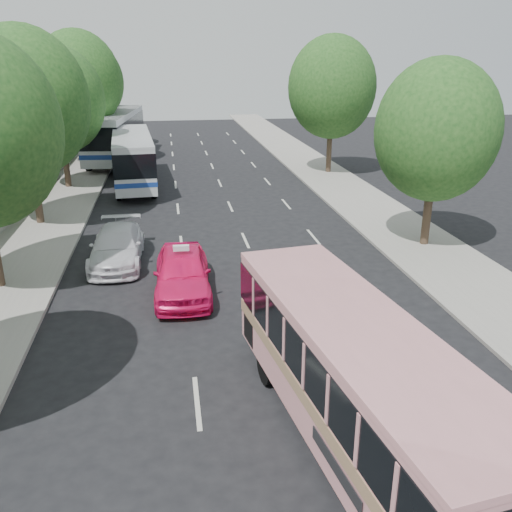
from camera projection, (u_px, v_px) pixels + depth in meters
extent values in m
plane|color=black|center=(260.00, 354.00, 15.27)|extent=(120.00, 120.00, 0.00)
cube|color=#9E998E|center=(65.00, 195.00, 32.49)|extent=(4.00, 90.00, 0.15)
cube|color=#9E998E|center=(338.00, 185.00, 35.04)|extent=(4.00, 90.00, 0.12)
cube|color=#9E998E|center=(32.00, 182.00, 31.93)|extent=(0.30, 90.00, 1.50)
cylinder|color=#38281E|center=(36.00, 188.00, 26.27)|extent=(0.36, 0.36, 3.80)
ellipsoid|color=#1A4719|center=(24.00, 102.00, 24.88)|extent=(6.00, 6.00, 6.90)
sphere|color=#1A4719|center=(27.00, 75.00, 24.25)|extent=(3.90, 3.90, 3.90)
cylinder|color=#38281E|center=(66.00, 161.00, 33.75)|extent=(0.36, 0.36, 3.50)
ellipsoid|color=#1A4719|center=(58.00, 100.00, 32.47)|extent=(5.52, 5.52, 6.35)
sphere|color=#1A4719|center=(62.00, 81.00, 31.87)|extent=(3.59, 3.59, 3.59)
cylinder|color=#38281E|center=(84.00, 139.00, 41.08)|extent=(0.36, 0.36, 3.99)
ellipsoid|color=#1A4719|center=(78.00, 81.00, 39.62)|extent=(6.30, 6.30, 7.24)
sphere|color=#1A4719|center=(81.00, 63.00, 38.97)|extent=(4.09, 4.09, 4.09)
cylinder|color=#38281E|center=(94.00, 128.00, 48.50)|extent=(0.36, 0.36, 3.72)
ellipsoid|color=#1A4719|center=(89.00, 82.00, 47.14)|extent=(5.88, 5.88, 6.76)
sphere|color=#1A4719|center=(92.00, 68.00, 46.52)|extent=(3.82, 3.82, 3.82)
cylinder|color=#38281E|center=(428.00, 211.00, 23.42)|extent=(0.36, 0.36, 3.23)
ellipsoid|color=#1A4719|center=(437.00, 131.00, 22.24)|extent=(5.10, 5.10, 5.87)
sphere|color=#1A4719|center=(452.00, 105.00, 21.67)|extent=(3.32, 3.31, 3.31)
cylinder|color=#38281E|center=(329.00, 146.00, 38.18)|extent=(0.36, 0.36, 3.80)
ellipsoid|color=#1A4719|center=(332.00, 87.00, 36.79)|extent=(6.00, 6.00, 6.90)
sphere|color=#1A4719|center=(340.00, 69.00, 36.16)|extent=(3.90, 3.90, 3.90)
cube|color=pink|center=(355.00, 375.00, 11.17)|extent=(3.52, 9.40, 2.46)
cube|color=#9E7A59|center=(354.00, 387.00, 11.27)|extent=(3.56, 9.42, 0.32)
cube|color=black|center=(356.00, 356.00, 11.02)|extent=(3.58, 9.44, 1.01)
cube|color=pink|center=(359.00, 325.00, 10.77)|extent=(3.55, 9.42, 0.15)
cylinder|color=black|center=(267.00, 366.00, 13.79)|extent=(0.40, 0.98, 0.95)
cylinder|color=black|center=(339.00, 354.00, 14.34)|extent=(0.40, 0.98, 0.95)
imported|color=#FC1563|center=(182.00, 272.00, 18.86)|extent=(2.02, 4.81, 1.63)
imported|color=white|center=(117.00, 246.00, 21.76)|extent=(2.08, 4.92, 1.42)
cube|color=silver|center=(133.00, 156.00, 34.57)|extent=(3.09, 10.99, 2.76)
cube|color=black|center=(132.00, 151.00, 34.46)|extent=(3.14, 11.02, 1.36)
cube|color=navy|center=(134.00, 167.00, 34.82)|extent=(3.13, 11.01, 0.27)
cube|color=silver|center=(131.00, 135.00, 34.12)|extent=(3.11, 11.01, 0.13)
cylinder|color=black|center=(119.00, 168.00, 37.97)|extent=(0.36, 1.01, 0.99)
cylinder|color=black|center=(148.00, 167.00, 38.41)|extent=(0.36, 1.01, 0.99)
cylinder|color=black|center=(119.00, 192.00, 31.37)|extent=(0.36, 1.01, 0.99)
cylinder|color=black|center=(154.00, 190.00, 31.81)|extent=(0.36, 1.01, 0.99)
cube|color=silver|center=(115.00, 133.00, 42.66)|extent=(3.96, 12.87, 3.22)
cube|color=black|center=(115.00, 128.00, 42.52)|extent=(4.01, 12.91, 1.58)
cube|color=navy|center=(116.00, 144.00, 42.94)|extent=(4.00, 12.89, 0.32)
cube|color=silver|center=(113.00, 113.00, 42.13)|extent=(3.98, 12.89, 0.15)
cylinder|color=black|center=(111.00, 146.00, 46.91)|extent=(0.45, 1.19, 1.16)
cylinder|color=black|center=(139.00, 146.00, 47.04)|extent=(0.45, 1.19, 1.16)
cylinder|color=black|center=(89.00, 164.00, 39.00)|extent=(0.45, 1.19, 1.16)
cylinder|color=black|center=(123.00, 164.00, 39.14)|extent=(0.45, 1.19, 1.16)
cube|color=silver|center=(181.00, 248.00, 18.55)|extent=(0.55, 0.19, 0.18)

